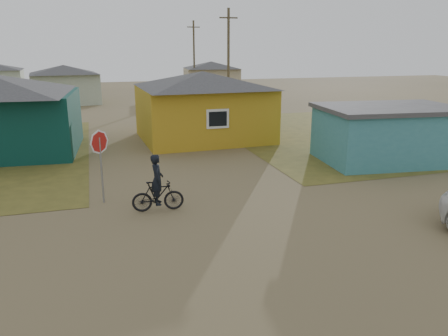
{
  "coord_description": "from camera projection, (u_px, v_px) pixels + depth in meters",
  "views": [
    {
      "loc": [
        -3.61,
        -10.5,
        5.22
      ],
      "look_at": [
        0.45,
        3.0,
        1.3
      ],
      "focal_mm": 35.0,
      "sensor_mm": 36.0,
      "label": 1
    }
  ],
  "objects": [
    {
      "name": "cyclist",
      "position": [
        158.0,
        191.0,
        14.24
      ],
      "size": [
        1.72,
        0.64,
        1.91
      ],
      "color": "black",
      "rests_on": "ground"
    },
    {
      "name": "house_pale_west",
      "position": [
        65.0,
        84.0,
        41.31
      ],
      "size": [
        7.04,
        6.15,
        3.6
      ],
      "color": "#AAB79E",
      "rests_on": "ground"
    },
    {
      "name": "stop_sign",
      "position": [
        100.0,
        150.0,
        14.68
      ],
      "size": [
        0.79,
        0.36,
        2.57
      ],
      "color": "gray",
      "rests_on": "ground"
    },
    {
      "name": "house_yellow",
      "position": [
        203.0,
        105.0,
        25.16
      ],
      "size": [
        7.72,
        6.76,
        3.9
      ],
      "color": "#B98E1C",
      "rests_on": "ground"
    },
    {
      "name": "utility_pole_near",
      "position": [
        228.0,
        62.0,
        33.08
      ],
      "size": [
        1.4,
        0.2,
        8.0
      ],
      "color": "brown",
      "rests_on": "ground"
    },
    {
      "name": "grass_ne",
      "position": [
        381.0,
        131.0,
        27.96
      ],
      "size": [
        20.0,
        18.0,
        0.0
      ],
      "primitive_type": "cube",
      "color": "brown",
      "rests_on": "ground"
    },
    {
      "name": "shed_turquoise",
      "position": [
        388.0,
        134.0,
        20.37
      ],
      "size": [
        6.71,
        4.93,
        2.6
      ],
      "color": "teal",
      "rests_on": "ground"
    },
    {
      "name": "utility_pole_far",
      "position": [
        194.0,
        57.0,
        48.13
      ],
      "size": [
        1.4,
        0.2,
        8.0
      ],
      "color": "brown",
      "rests_on": "ground"
    },
    {
      "name": "house_beige_east",
      "position": [
        211.0,
        77.0,
        51.28
      ],
      "size": [
        6.95,
        6.05,
        3.6
      ],
      "color": "tan",
      "rests_on": "ground"
    },
    {
      "name": "ground",
      "position": [
        240.0,
        242.0,
        12.09
      ],
      "size": [
        120.0,
        120.0,
        0.0
      ],
      "primitive_type": "plane",
      "color": "olive"
    }
  ]
}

